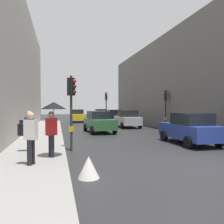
{
  "coord_description": "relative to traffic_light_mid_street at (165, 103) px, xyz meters",
  "views": [
    {
      "loc": [
        -5.14,
        -7.74,
        2.1
      ],
      "look_at": [
        -0.51,
        11.57,
        1.67
      ],
      "focal_mm": 36.74,
      "sensor_mm": 36.0,
      "label": 1
    }
  ],
  "objects": [
    {
      "name": "car_white_compact",
      "position": [
        -2.69,
        18.14,
        -1.63
      ],
      "size": [
        2.12,
        4.25,
        1.76
      ],
      "color": "silver",
      "rests_on": "ground"
    },
    {
      "name": "traffic_light_near_right",
      "position": [
        -8.96,
        -8.14,
        -0.03
      ],
      "size": [
        0.43,
        0.39,
        3.59
      ],
      "color": "#2D2D2D",
      "rests_on": "ground"
    },
    {
      "name": "car_green_estate",
      "position": [
        -6.25,
        -0.48,
        -1.63
      ],
      "size": [
        2.27,
        4.33,
        1.76
      ],
      "color": "#2D6038",
      "rests_on": "ground"
    },
    {
      "name": "warning_sign_triangle",
      "position": [
        -8.73,
        -12.51,
        -2.18
      ],
      "size": [
        0.64,
        0.64,
        0.65
      ],
      "primitive_type": "cone",
      "color": "silver",
      "rests_on": "ground"
    },
    {
      "name": "car_dark_suv",
      "position": [
        -2.41,
        9.82,
        -1.63
      ],
      "size": [
        2.08,
        4.23,
        1.76
      ],
      "color": "black",
      "rests_on": "ground"
    },
    {
      "name": "traffic_light_mid_street",
      "position": [
        0.0,
        0.0,
        0.0
      ],
      "size": [
        0.33,
        0.45,
        3.63
      ],
      "color": "#2D2D2D",
      "rests_on": "ground"
    },
    {
      "name": "ground_plane",
      "position": [
        -4.48,
        -11.46,
        -2.51
      ],
      "size": [
        120.0,
        120.0,
        0.0
      ],
      "primitive_type": "plane",
      "color": "#28282B"
    },
    {
      "name": "car_yellow_taxi",
      "position": [
        -6.87,
        12.97,
        -1.63
      ],
      "size": [
        2.18,
        4.28,
        1.76
      ],
      "color": "yellow",
      "rests_on": "ground"
    },
    {
      "name": "pedestrian_with_umbrella",
      "position": [
        -9.79,
        -10.0,
        -0.67
      ],
      "size": [
        1.0,
        1.0,
        2.14
      ],
      "color": "black",
      "rests_on": "sidewalk_kerb"
    },
    {
      "name": "car_silver_hatchback",
      "position": [
        -2.63,
        3.22,
        -1.63
      ],
      "size": [
        2.04,
        4.21,
        1.76
      ],
      "color": "#BCBCC1",
      "rests_on": "ground"
    },
    {
      "name": "building_facade_right",
      "position": [
        6.31,
        2.52,
        2.03
      ],
      "size": [
        12.0,
        30.41,
        9.07
      ],
      "primitive_type": "cube",
      "color": "slate",
      "rests_on": "ground"
    },
    {
      "name": "car_blue_van",
      "position": [
        -2.31,
        -7.63,
        -1.63
      ],
      "size": [
        2.03,
        4.2,
        1.76
      ],
      "color": "navy",
      "rests_on": "ground"
    },
    {
      "name": "pedestrian_with_black_backpack",
      "position": [
        -10.53,
        -11.09,
        -1.34
      ],
      "size": [
        0.66,
        0.48,
        1.77
      ],
      "color": "black",
      "rests_on": "sidewalk_kerb"
    },
    {
      "name": "pedestrian_with_grey_backpack",
      "position": [
        -10.87,
        -8.59,
        -1.34
      ],
      "size": [
        0.64,
        0.38,
        1.77
      ],
      "color": "black",
      "rests_on": "sidewalk_kerb"
    },
    {
      "name": "traffic_light_far_median",
      "position": [
        -4.01,
        7.13,
        0.14
      ],
      "size": [
        0.25,
        0.43,
        3.85
      ],
      "color": "#2D2D2D",
      "rests_on": "ground"
    },
    {
      "name": "sidewalk_kerb",
      "position": [
        -10.62,
        -5.46,
        -2.43
      ],
      "size": [
        2.69,
        40.0,
        0.16
      ],
      "primitive_type": "cube",
      "color": "gray",
      "rests_on": "ground"
    }
  ]
}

